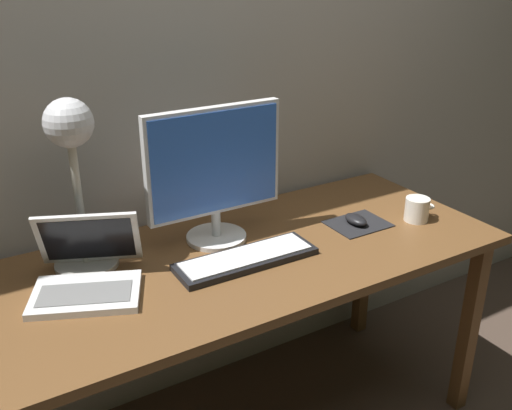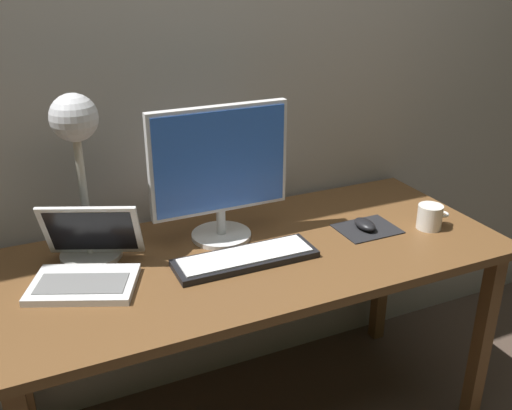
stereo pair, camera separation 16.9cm
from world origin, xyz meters
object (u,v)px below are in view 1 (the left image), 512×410
Objects in this scene: coffee_mug at (417,209)px; laptop at (87,267)px; keyboard_main at (246,259)px; desk_lamp at (72,152)px; monitor at (215,170)px; mouse at (356,220)px.

laptop is at bearing 171.95° from coffee_mug.
laptop is at bearing 165.80° from keyboard_main.
laptop is 0.74× the size of desk_lamp.
monitor is at bearing 161.29° from coffee_mug.
mouse is at bearing -17.73° from monitor.
desk_lamp reaches higher than coffee_mug.
keyboard_main is at bearing -14.20° from laptop.
mouse is (0.90, -0.08, -0.04)m from laptop.
keyboard_main is 1.17× the size of laptop.
coffee_mug is (0.21, -0.08, 0.02)m from mouse.
monitor is at bearing 91.95° from keyboard_main.
mouse is at bearing 159.16° from coffee_mug.
desk_lamp is (-0.41, 0.04, 0.12)m from monitor.
laptop reaches higher than coffee_mug.
coffee_mug is (1.11, -0.16, -0.02)m from laptop.
keyboard_main is 0.87× the size of desk_lamp.
laptop is 0.91m from mouse.
monitor reaches higher than mouse.
desk_lamp reaches higher than mouse.
desk_lamp is (-0.42, 0.23, 0.34)m from keyboard_main.
laptop is 3.16× the size of coffee_mug.
monitor is 3.82× the size of coffee_mug.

